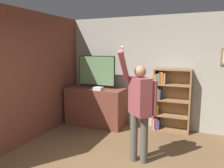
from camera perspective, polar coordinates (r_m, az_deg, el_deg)
wall_back at (r=5.40m, az=11.93°, el=2.91°), size 6.55×0.09×2.70m
wall_side_brick at (r=5.03m, az=-18.59°, el=2.17°), size 0.06×4.60×2.70m
tv_ledge at (r=5.60m, az=-4.22°, el=-5.86°), size 1.46×0.67×0.95m
television at (r=5.49m, az=-4.03°, el=3.28°), size 0.98×0.22×0.81m
game_console at (r=5.23m, az=-3.63°, el=-1.20°), size 0.21×0.18×0.07m
remote_loose at (r=5.27m, az=-5.41°, el=-1.41°), size 0.09×0.14×0.02m
bookshelf at (r=5.28m, az=14.52°, el=-3.95°), size 0.84×0.28×1.47m
person at (r=3.66m, az=7.19°, el=-5.44°), size 0.58×0.55×1.96m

